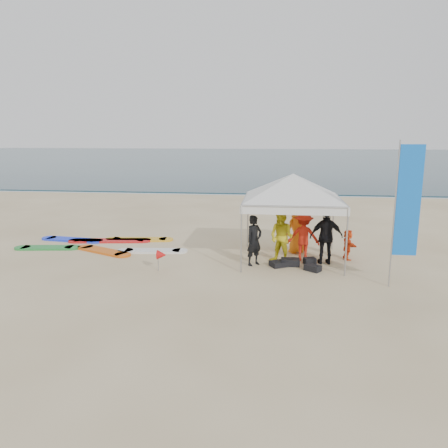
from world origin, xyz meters
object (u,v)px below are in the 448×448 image
Objects in this scene: person_orange_b at (297,229)px; surfboard_spread at (105,244)px; person_orange_a at (304,236)px; person_seated at (348,245)px; feather_flag at (407,203)px; person_black_b at (326,237)px; person_black_a at (254,240)px; canopy_tent at (293,174)px; marker_pennant at (162,255)px; person_yellow at (281,237)px.

surfboard_spread is at bearing -32.29° from person_orange_b.
person_seated is (1.43, 0.24, -0.29)m from person_orange_a.
person_black_b is at bearing 132.37° from feather_flag.
person_orange_a is 1.48m from person_seated.
person_orange_a is (1.53, 0.72, 0.01)m from person_black_a.
canopy_tent is at bearing -9.16° from surfboard_spread.
person_orange_a is 0.90× the size of person_black_b.
feather_flag is at bearing 142.69° from person_orange_a.
marker_pennant is (-2.66, -0.94, -0.28)m from person_black_a.
canopy_tent is (-1.81, -0.25, 2.27)m from person_seated.
person_yellow is at bearing 35.79° from person_orange_b.
feather_flag reaches higher than person_black_a.
person_yellow is at bearing -12.87° from surfboard_spread.
person_seated is at bearing 126.99° from person_orange_b.
marker_pennant reaches higher than surfboard_spread.
person_black_a is 0.90m from person_yellow.
person_orange_a is 0.41× the size of feather_flag.
person_seated is (0.76, 0.58, -0.38)m from person_black_b.
person_orange_a is 7.15m from surfboard_spread.
person_seated is at bearing 18.72° from marker_pennant.
person_yellow is 0.39× the size of canopy_tent.
canopy_tent reaches higher than person_seated.
person_black_b is at bearing 15.27° from marker_pennant.
person_black_a is at bearing -17.96° from surfboard_spread.
feather_flag is (3.11, -1.87, 1.44)m from person_yellow.
person_orange_a is at bearing -19.70° from person_black_a.
person_seated is at bearing -5.55° from surfboard_spread.
marker_pennant is (-4.04, -2.55, -0.33)m from person_orange_b.
canopy_tent is (-0.39, -0.00, 1.97)m from person_orange_a.
person_yellow reaches higher than person_seated.
canopy_tent is (-0.24, -0.89, 1.93)m from person_orange_b.
person_black_a is 2.83m from marker_pennant.
person_orange_a is at bearing 0.68° from canopy_tent.
marker_pennant is (-3.80, -1.65, -2.26)m from canopy_tent.
canopy_tent is 3.62m from feather_flag.
surfboard_spread is at bearing 160.67° from feather_flag.
person_black_b is 2.94m from feather_flag.
canopy_tent is at bearing 141.33° from feather_flag.
canopy_tent is 6.57× the size of marker_pennant.
person_black_a is at bearing -127.74° from person_yellow.
person_yellow is 2.24m from person_seated.
person_seated is (2.96, 0.96, -0.29)m from person_black_a.
person_black_a is at bearing 19.55° from marker_pennant.
person_seated is 0.26× the size of feather_flag.
person_black_a is 3.12m from person_seated.
surfboard_spread is at bearing -162.60° from person_yellow.
person_orange_b is at bearing -74.56° from person_orange_a.
person_black_a is 2.24m from person_black_b.
person_black_a is 2.39m from canopy_tent.
person_seated is 8.51m from surfboard_spread.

